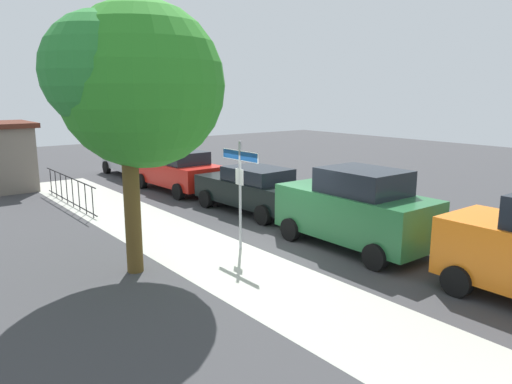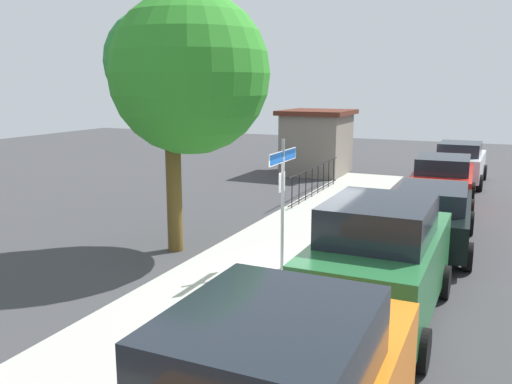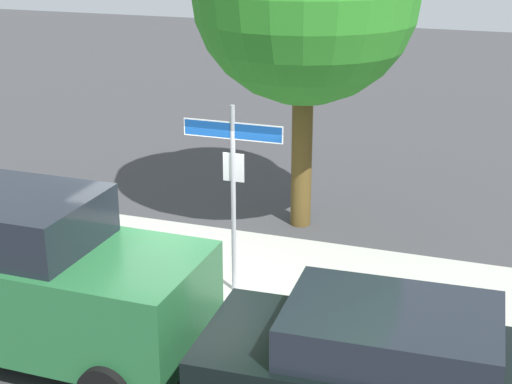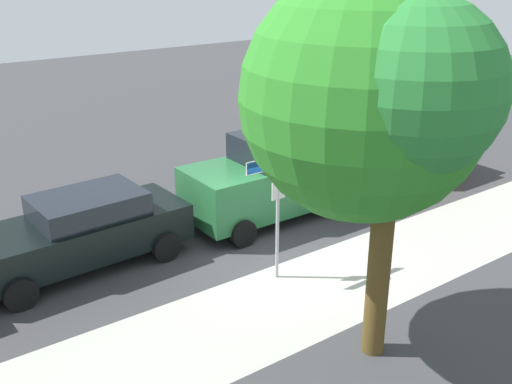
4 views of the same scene
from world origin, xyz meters
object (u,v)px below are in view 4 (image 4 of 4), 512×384
at_px(street_sign, 278,187).
at_px(car_black, 81,231).
at_px(car_green, 273,177).
at_px(car_orange, 401,143).
at_px(shade_tree, 374,95).

distance_m(street_sign, car_black, 4.27).
bearing_deg(car_green, car_orange, -178.48).
xyz_separation_m(shade_tree, car_orange, (-6.83, -5.16, -3.21)).
xyz_separation_m(street_sign, car_black, (3.03, -2.78, -1.16)).
relative_size(shade_tree, car_black, 1.32).
height_order(street_sign, shade_tree, shade_tree).
bearing_deg(shade_tree, street_sign, -96.07).
bearing_deg(car_black, street_sign, 134.95).
bearing_deg(car_orange, shade_tree, 37.00).
relative_size(street_sign, car_green, 0.66).
xyz_separation_m(street_sign, shade_tree, (0.27, 2.58, 2.30)).
distance_m(car_orange, car_black, 9.60).
height_order(street_sign, car_orange, street_sign).
bearing_deg(car_black, car_orange, 176.27).
distance_m(shade_tree, car_black, 6.95).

